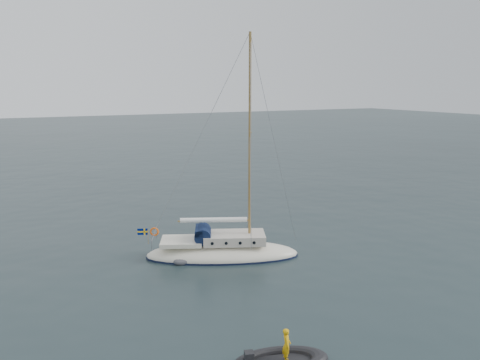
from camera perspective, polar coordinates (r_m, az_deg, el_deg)
ground at (r=29.03m, az=-1.25°, el=-9.66°), size 300.00×300.00×0.00m
sailboat at (r=29.09m, az=-2.16°, el=-7.39°), size 9.89×2.96×14.08m
dinghy at (r=28.91m, az=-5.84°, el=-9.47°), size 2.51×1.13×0.36m
rib at (r=19.00m, az=5.03°, el=-21.05°), size 3.71×1.69×1.53m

